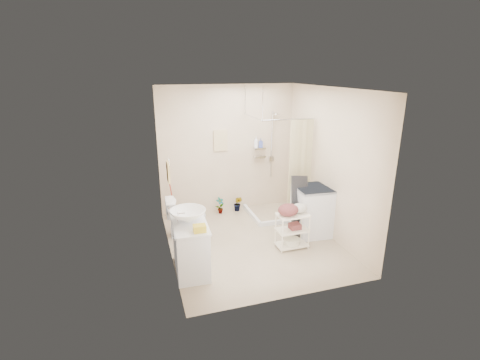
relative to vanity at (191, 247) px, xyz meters
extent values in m
plane|color=tan|center=(1.16, 0.57, -0.39)|extent=(3.20, 3.20, 0.00)
cube|color=silver|center=(1.16, 0.57, 2.21)|extent=(2.80, 3.20, 0.04)
cube|color=beige|center=(1.16, 2.17, 0.91)|extent=(2.80, 0.04, 2.60)
cube|color=beige|center=(1.16, -1.03, 0.91)|extent=(2.80, 0.04, 2.60)
cube|color=beige|center=(-0.24, 0.57, 0.91)|extent=(0.04, 3.20, 2.60)
cube|color=beige|center=(2.56, 0.57, 0.91)|extent=(0.04, 3.20, 2.60)
cube|color=silver|center=(0.00, 0.00, 0.00)|extent=(0.53, 0.90, 0.77)
imported|color=white|center=(-0.01, 0.07, 0.48)|extent=(0.53, 0.53, 0.18)
cube|color=gold|center=(0.09, -0.31, 0.43)|extent=(0.17, 0.14, 0.09)
cube|color=yellow|center=(0.11, -0.31, -0.31)|extent=(0.34, 0.30, 0.15)
imported|color=white|center=(0.12, 1.20, -0.03)|extent=(0.72, 0.43, 0.72)
imported|color=brown|center=(0.93, 1.96, -0.21)|extent=(0.22, 0.20, 0.35)
imported|color=#993821|center=(1.32, 1.98, -0.22)|extent=(0.23, 0.23, 0.33)
cube|color=beige|center=(1.01, 2.15, 1.11)|extent=(0.28, 0.03, 0.42)
imported|color=white|center=(1.74, 2.08, 1.05)|extent=(0.12, 0.12, 0.23)
imported|color=#3D4D9F|center=(1.85, 2.08, 1.03)|extent=(0.11, 0.11, 0.19)
cube|color=silver|center=(2.30, 0.59, 0.06)|extent=(0.64, 0.66, 0.89)
camera|label=1|loc=(-0.65, -4.56, 2.50)|focal=26.00mm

